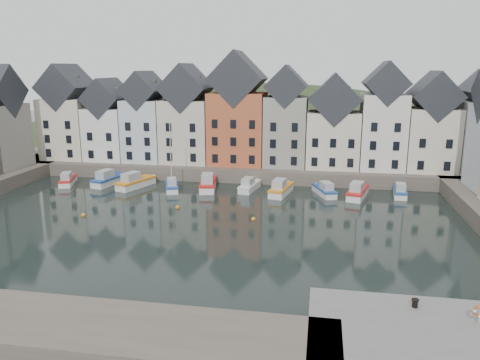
% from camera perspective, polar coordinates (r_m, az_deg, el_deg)
% --- Properties ---
extents(ground, '(260.00, 260.00, 0.00)m').
position_cam_1_polar(ground, '(50.55, -5.99, -6.31)').
color(ground, black).
rests_on(ground, ground).
extents(far_quay, '(90.00, 16.00, 2.00)m').
position_cam_1_polar(far_quay, '(78.51, -0.04, 1.68)').
color(far_quay, brown).
rests_on(far_quay, ground).
extents(near_quay, '(18.00, 10.00, 2.00)m').
position_cam_1_polar(near_quay, '(31.51, 25.76, -18.63)').
color(near_quay, '#60605E').
rests_on(near_quay, ground).
extents(hillside, '(153.60, 70.40, 64.00)m').
position_cam_1_polar(hillside, '(108.36, 2.37, -5.38)').
color(hillside, '#1E3018').
rests_on(hillside, ground).
extents(far_terrace, '(72.37, 8.16, 17.78)m').
position_cam_1_polar(far_terrace, '(74.82, 2.13, 7.20)').
color(far_terrace, beige).
rests_on(far_terrace, far_quay).
extents(mooring_buoys, '(20.50, 5.50, 0.50)m').
position_cam_1_polar(mooring_buoys, '(56.47, -8.43, -4.09)').
color(mooring_buoys, orange).
rests_on(mooring_buoys, ground).
extents(boat_a, '(3.42, 5.87, 2.15)m').
position_cam_1_polar(boat_a, '(74.87, -20.26, -0.03)').
color(boat_a, silver).
rests_on(boat_a, ground).
extents(boat_b, '(3.46, 6.97, 2.56)m').
position_cam_1_polar(boat_b, '(72.91, -15.70, 0.06)').
color(boat_b, silver).
rests_on(boat_b, ground).
extents(boat_c, '(4.26, 7.07, 2.60)m').
position_cam_1_polar(boat_c, '(70.15, -12.68, -0.27)').
color(boat_c, silver).
rests_on(boat_c, ground).
extents(boat_d, '(3.41, 5.73, 10.47)m').
position_cam_1_polar(boat_d, '(67.54, -8.31, -0.69)').
color(boat_d, silver).
rests_on(boat_d, ground).
extents(boat_e, '(3.34, 7.24, 2.68)m').
position_cam_1_polar(boat_e, '(67.57, -3.92, -0.47)').
color(boat_e, silver).
rests_on(boat_e, ground).
extents(boat_f, '(2.70, 5.91, 2.19)m').
position_cam_1_polar(boat_f, '(66.83, 1.15, -0.73)').
color(boat_f, silver).
rests_on(boat_f, ground).
extents(boat_g, '(3.20, 6.78, 2.50)m').
position_cam_1_polar(boat_g, '(64.94, 5.00, -1.12)').
color(boat_g, silver).
rests_on(boat_g, ground).
extents(boat_h, '(3.60, 5.89, 2.16)m').
position_cam_1_polar(boat_h, '(65.42, 10.28, -1.27)').
color(boat_h, silver).
rests_on(boat_h, ground).
extents(boat_i, '(3.52, 6.75, 2.48)m').
position_cam_1_polar(boat_i, '(65.12, 14.12, -1.44)').
color(boat_i, silver).
rests_on(boat_i, ground).
extents(boat_j, '(2.21, 5.58, 2.09)m').
position_cam_1_polar(boat_j, '(67.53, 18.92, -1.35)').
color(boat_j, silver).
rests_on(boat_j, ground).
extents(mooring_bollard, '(0.48, 0.48, 0.56)m').
position_cam_1_polar(mooring_bollard, '(33.17, 20.56, -13.84)').
color(mooring_bollard, black).
rests_on(mooring_bollard, near_quay).
extents(life_ring_post, '(0.80, 0.17, 1.30)m').
position_cam_1_polar(life_ring_post, '(32.46, 27.22, -14.06)').
color(life_ring_post, gray).
rests_on(life_ring_post, near_quay).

